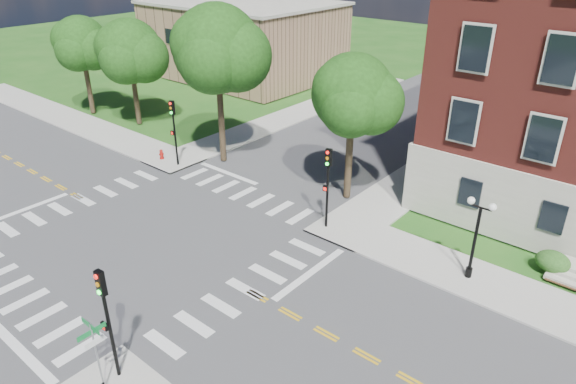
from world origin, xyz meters
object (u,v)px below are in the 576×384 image
Objects in this scene: traffic_signal_nw at (174,125)px; fire_hydrant at (161,154)px; traffic_signal_se at (106,311)px; traffic_signal_ne at (328,178)px; twin_lamp_west at (476,235)px; street_sign_pole at (95,344)px.

fire_hydrant is (-1.77, -0.07, -2.72)m from traffic_signal_nw.
traffic_signal_se is 1.00× the size of traffic_signal_ne.
traffic_signal_se is 6.40× the size of fire_hydrant.
traffic_signal_nw reaches higher than twin_lamp_west.
traffic_signal_nw is (-14.07, 14.37, 0.00)m from traffic_signal_se.
traffic_signal_nw is at bearing 178.94° from traffic_signal_ne.
traffic_signal_ne is 13.58m from traffic_signal_nw.
traffic_signal_ne is 15.59m from fire_hydrant.
street_sign_pole is at bearing -43.13° from fire_hydrant.
traffic_signal_se is 21.51m from fire_hydrant.
traffic_signal_se is 1.17m from street_sign_pole.
twin_lamp_west is 23.68m from fire_hydrant.
fire_hydrant is at bearing 179.34° from traffic_signal_ne.
traffic_signal_nw is at bearing 2.41° from fire_hydrant.
twin_lamp_west is 1.36× the size of street_sign_pole.
street_sign_pole is at bearing -46.62° from traffic_signal_nw.
traffic_signal_ne is 6.40× the size of fire_hydrant.
traffic_signal_nw is 1.13× the size of twin_lamp_west.
traffic_signal_se is 1.13× the size of twin_lamp_west.
traffic_signal_se and traffic_signal_nw have the same top height.
traffic_signal_nw is (-13.58, 0.25, 0.00)m from traffic_signal_ne.
street_sign_pole reaches higher than fire_hydrant.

